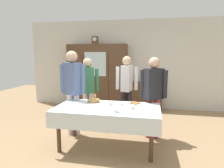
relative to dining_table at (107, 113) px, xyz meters
The scene contains 19 objects.
ground_plane 0.69m from the dining_table, 90.00° to the left, with size 12.00×12.00×0.00m, color #997A56.
back_wall 2.97m from the dining_table, 90.00° to the left, with size 6.40×0.10×2.70m, color silver.
dining_table is the anchor object (origin of this frame).
wall_cabinet 2.76m from the dining_table, 109.16° to the left, with size 1.81×0.46×1.96m.
mantel_clock 3.11m from the dining_table, 110.42° to the left, with size 0.18×0.11×0.24m.
bookshelf_low 2.72m from the dining_table, 77.10° to the left, with size 0.90×0.35×0.82m.
book_stack 2.72m from the dining_table, 77.10° to the left, with size 0.15×0.21×0.07m.
tea_cup_near_right 0.20m from the dining_table, 82.63° to the left, with size 0.13×0.13×0.06m.
tea_cup_mid_left 0.36m from the dining_table, 52.16° to the right, with size 0.13×0.13×0.06m.
tea_cup_near_left 0.45m from the dining_table, ahead, with size 0.13×0.13×0.06m.
tea_cup_front_edge 0.32m from the dining_table, 44.35° to the left, with size 0.13×0.13×0.06m.
bread_basket 0.49m from the dining_table, 135.87° to the left, with size 0.24×0.24×0.16m.
pastry_plate 0.57m from the dining_table, 34.26° to the left, with size 0.28×0.28×0.05m.
spoon_near_right 0.32m from the dining_table, 98.13° to the right, with size 0.12×0.02×0.01m.
spoon_mid_left 0.60m from the dining_table, 20.76° to the right, with size 0.12×0.02×0.01m.
person_near_right_end 1.34m from the dining_table, 122.88° to the left, with size 0.52×0.41×1.58m.
person_behind_table_left 1.02m from the dining_table, 151.43° to the left, with size 0.52×0.34×1.73m.
person_behind_table_right 1.39m from the dining_table, 82.71° to the left, with size 0.52×0.38×1.62m.
person_by_cabinet 1.05m from the dining_table, 37.74° to the left, with size 0.52×0.37×1.61m.
Camera 1 is at (0.75, -3.46, 1.66)m, focal length 31.45 mm.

